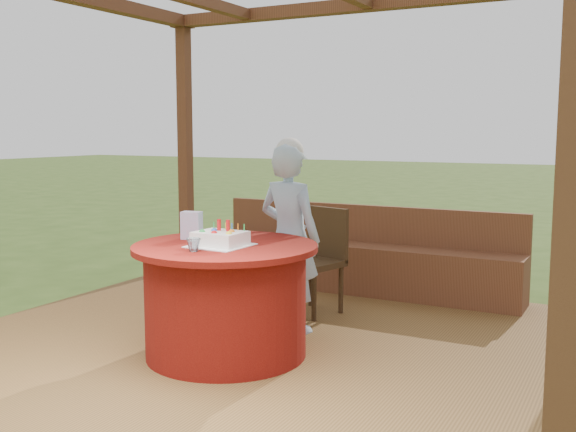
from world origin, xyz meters
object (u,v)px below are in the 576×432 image
Objects in this scene: chair at (318,255)px; drinking_glass at (194,245)px; elderly_woman at (290,235)px; bench at (361,263)px; table at (226,299)px; gift_bag at (192,225)px; birthday_cake at (220,238)px.

drinking_glass is at bearing -93.99° from chair.
elderly_woman is at bearing -86.70° from chair.
bench is 33.35× the size of drinking_glass.
elderly_woman is at bearing 80.83° from table.
table is 0.58m from gift_bag.
gift_bag reaches higher than bench.
bench is 2.18m from gift_bag.
drinking_glass is at bearing -98.65° from birthday_cake.
birthday_cake is 0.37m from gift_bag.
gift_bag is 0.49m from drinking_glass.
gift_bag is (-0.33, 0.15, 0.05)m from birthday_cake.
birthday_cake is (-0.07, -1.35, 0.33)m from chair.
gift_bag is at bearing 127.23° from drinking_glass.
gift_bag is at bearing -108.66° from chair.
table is at bearing -93.28° from bench.
drinking_glass reaches higher than bench.
elderly_woman is at bearing -90.34° from bench.
bench is at bearing 87.16° from chair.
bench is 8.08× the size of birthday_cake.
chair is 4.52× the size of gift_bag.
drinking_glass reaches higher than table.
bench reaches higher than table.
gift_bag is at bearing 156.25° from birthday_cake.
table is 6.41× the size of gift_bag.
bench is 2.43× the size of table.
gift_bag is at bearing -125.22° from elderly_woman.
birthday_cake is (-0.12, -2.20, 0.54)m from bench.
elderly_woman reaches higher than chair.
birthday_cake is 0.25m from drinking_glass.
birthday_cake reaches higher than bench.
chair reaches higher than drinking_glass.
chair is at bearing 57.87° from gift_bag.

